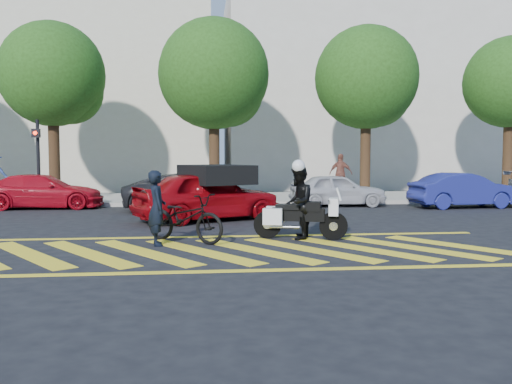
{
  "coord_description": "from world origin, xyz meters",
  "views": [
    {
      "loc": [
        -0.6,
        -10.78,
        1.95
      ],
      "look_at": [
        0.71,
        1.91,
        1.05
      ],
      "focal_mm": 38.0,
      "sensor_mm": 36.0,
      "label": 1
    }
  ],
  "objects": [
    {
      "name": "tree_far_right",
      "position": [
        13.13,
        12.06,
        4.94
      ],
      "size": [
        4.0,
        4.0,
        7.1
      ],
      "color": "black",
      "rests_on": "ground"
    },
    {
      "name": "signal_pole",
      "position": [
        -6.5,
        9.74,
        1.92
      ],
      "size": [
        0.28,
        0.43,
        3.2
      ],
      "color": "black",
      "rests_on": "ground"
    },
    {
      "name": "crosswalk",
      "position": [
        -0.04,
        0.0,
        0.0
      ],
      "size": [
        12.33,
        4.0,
        0.01
      ],
      "color": "yellow",
      "rests_on": "ground"
    },
    {
      "name": "building_left",
      "position": [
        -8.0,
        21.0,
        5.0
      ],
      "size": [
        16.0,
        8.0,
        10.0
      ],
      "primitive_type": "cube",
      "color": "beige",
      "rests_on": "ground"
    },
    {
      "name": "parked_left",
      "position": [
        -6.2,
        9.2,
        0.61
      ],
      "size": [
        4.24,
        1.82,
        1.22
      ],
      "primitive_type": "imported",
      "rotation": [
        0.0,
        0.0,
        1.6
      ],
      "color": "#B10A19",
      "rests_on": "ground"
    },
    {
      "name": "ground",
      "position": [
        0.0,
        0.0,
        0.0
      ],
      "size": [
        90.0,
        90.0,
        0.0
      ],
      "primitive_type": "plane",
      "color": "black",
      "rests_on": "ground"
    },
    {
      "name": "parked_mid_left",
      "position": [
        -0.9,
        7.86,
        0.64
      ],
      "size": [
        4.65,
        2.2,
        1.28
      ],
      "primitive_type": "imported",
      "rotation": [
        0.0,
        0.0,
        1.56
      ],
      "color": "black",
      "rests_on": "ground"
    },
    {
      "name": "building_right",
      "position": [
        9.0,
        21.0,
        5.5
      ],
      "size": [
        16.0,
        8.0,
        11.0
      ],
      "primitive_type": "cube",
      "color": "beige",
      "rests_on": "ground"
    },
    {
      "name": "officer_bike",
      "position": [
        -1.52,
        0.84,
        0.8
      ],
      "size": [
        0.49,
        0.65,
        1.6
      ],
      "primitive_type": "imported",
      "rotation": [
        0.0,
        0.0,
        1.77
      ],
      "color": "black",
      "rests_on": "ground"
    },
    {
      "name": "tree_left",
      "position": [
        -6.37,
        12.06,
        4.99
      ],
      "size": [
        4.2,
        4.2,
        7.26
      ],
      "color": "black",
      "rests_on": "ground"
    },
    {
      "name": "parked_right",
      "position": [
        8.91,
        7.91,
        0.63
      ],
      "size": [
        3.93,
        1.66,
        1.26
      ],
      "primitive_type": "imported",
      "rotation": [
        0.0,
        0.0,
        1.66
      ],
      "color": "navy",
      "rests_on": "ground"
    },
    {
      "name": "police_motorcycle",
      "position": [
        1.64,
        1.37,
        0.52
      ],
      "size": [
        2.1,
        0.99,
        0.95
      ],
      "rotation": [
        0.0,
        0.0,
        -0.28
      ],
      "color": "black",
      "rests_on": "ground"
    },
    {
      "name": "tree_right",
      "position": [
        6.63,
        12.06,
        5.05
      ],
      "size": [
        4.4,
        4.4,
        7.41
      ],
      "color": "black",
      "rests_on": "ground"
    },
    {
      "name": "sidewalk",
      "position": [
        0.0,
        12.0,
        0.07
      ],
      "size": [
        60.0,
        5.0,
        0.15
      ],
      "primitive_type": "cube",
      "color": "#9E998E",
      "rests_on": "ground"
    },
    {
      "name": "officer_moto",
      "position": [
        1.63,
        1.36,
        0.84
      ],
      "size": [
        0.84,
        0.96,
        1.68
      ],
      "primitive_type": "imported",
      "rotation": [
        0.0,
        0.0,
        -1.85
      ],
      "color": "black",
      "rests_on": "ground"
    },
    {
      "name": "tree_center",
      "position": [
        0.13,
        12.06,
        5.1
      ],
      "size": [
        4.6,
        4.6,
        7.56
      ],
      "color": "black",
      "rests_on": "ground"
    },
    {
      "name": "red_convertible",
      "position": [
        -0.4,
        5.03,
        0.73
      ],
      "size": [
        4.64,
        3.35,
        1.47
      ],
      "primitive_type": "imported",
      "rotation": [
        0.0,
        0.0,
        1.99
      ],
      "color": "maroon",
      "rests_on": "ground"
    },
    {
      "name": "bicycle",
      "position": [
        -0.94,
        1.2,
        0.54
      ],
      "size": [
        2.08,
        1.81,
        1.08
      ],
      "primitive_type": "imported",
      "rotation": [
        0.0,
        0.0,
        0.93
      ],
      "color": "black",
      "rests_on": "ground"
    },
    {
      "name": "parked_mid_right",
      "position": [
        4.5,
        8.94,
        0.61
      ],
      "size": [
        3.6,
        1.52,
        1.21
      ],
      "primitive_type": "imported",
      "rotation": [
        0.0,
        0.0,
        1.55
      ],
      "color": "#B3B2B6",
      "rests_on": "ground"
    },
    {
      "name": "pedestrian_right",
      "position": [
        5.83,
        13.51,
        1.06
      ],
      "size": [
        1.14,
        0.9,
        1.81
      ],
      "primitive_type": "imported",
      "rotation": [
        0.0,
        0.0,
        2.63
      ],
      "color": "brown",
      "rests_on": "sidewalk"
    }
  ]
}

